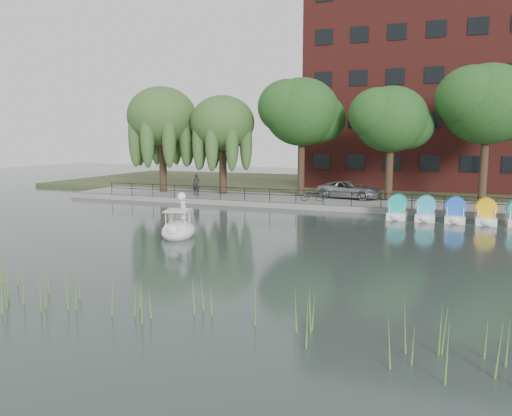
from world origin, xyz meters
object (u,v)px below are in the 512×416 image
Objects in this scene: pedestrian at (196,183)px; swan_boat at (178,227)px; minivan at (350,188)px; bicycle at (312,195)px.

swan_boat is (6.36, -14.00, -0.90)m from pedestrian.
bicycle is (-2.28, -2.73, -0.28)m from minivan.
pedestrian is 0.66× the size of swan_boat.
pedestrian reaches higher than swan_boat.
bicycle is 14.01m from swan_boat.
minivan is 12.38m from pedestrian.
swan_boat reaches higher than minivan.
minivan reaches higher than bicycle.
pedestrian is 15.41m from swan_boat.
pedestrian reaches higher than minivan.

